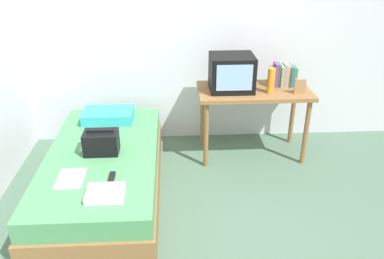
% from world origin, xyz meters
% --- Properties ---
extents(ground_plane, '(8.00, 8.00, 0.00)m').
position_xyz_m(ground_plane, '(0.00, 0.00, 0.00)').
color(ground_plane, '#4C6B56').
extents(wall_back, '(5.20, 0.10, 2.60)m').
position_xyz_m(wall_back, '(0.00, 2.00, 1.30)').
color(wall_back, silver).
rests_on(wall_back, ground).
extents(bed, '(1.00, 2.00, 0.45)m').
position_xyz_m(bed, '(-0.98, 0.80, 0.22)').
color(bed, olive).
rests_on(bed, ground).
extents(desk, '(1.16, 0.60, 0.76)m').
position_xyz_m(desk, '(0.52, 1.49, 0.66)').
color(desk, olive).
rests_on(desk, ground).
extents(tv, '(0.44, 0.39, 0.36)m').
position_xyz_m(tv, '(0.27, 1.50, 0.94)').
color(tv, black).
rests_on(tv, desk).
extents(water_bottle, '(0.07, 0.07, 0.26)m').
position_xyz_m(water_bottle, '(0.65, 1.38, 0.89)').
color(water_bottle, orange).
rests_on(water_bottle, desk).
extents(book_row, '(0.27, 0.17, 0.25)m').
position_xyz_m(book_row, '(0.83, 1.59, 0.87)').
color(book_row, gray).
rests_on(book_row, desk).
extents(picture_frame, '(0.11, 0.02, 0.15)m').
position_xyz_m(picture_frame, '(0.94, 1.34, 0.84)').
color(picture_frame, '#9E754C').
rests_on(picture_frame, desk).
extents(pillow, '(0.51, 0.34, 0.11)m').
position_xyz_m(pillow, '(-1.01, 1.48, 0.50)').
color(pillow, '#33A8B7').
rests_on(pillow, bed).
extents(handbag, '(0.30, 0.20, 0.23)m').
position_xyz_m(handbag, '(-0.97, 0.79, 0.55)').
color(handbag, black).
rests_on(handbag, bed).
extents(magazine, '(0.21, 0.29, 0.01)m').
position_xyz_m(magazine, '(-1.16, 0.37, 0.45)').
color(magazine, white).
rests_on(magazine, bed).
extents(remote_dark, '(0.04, 0.16, 0.02)m').
position_xyz_m(remote_dark, '(-0.83, 0.36, 0.46)').
color(remote_dark, black).
rests_on(remote_dark, bed).
extents(remote_silver, '(0.04, 0.14, 0.02)m').
position_xyz_m(remote_silver, '(-1.15, 0.86, 0.46)').
color(remote_silver, '#B7B7BC').
rests_on(remote_silver, bed).
extents(folded_towel, '(0.28, 0.22, 0.05)m').
position_xyz_m(folded_towel, '(-0.85, 0.12, 0.48)').
color(folded_towel, white).
rests_on(folded_towel, bed).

